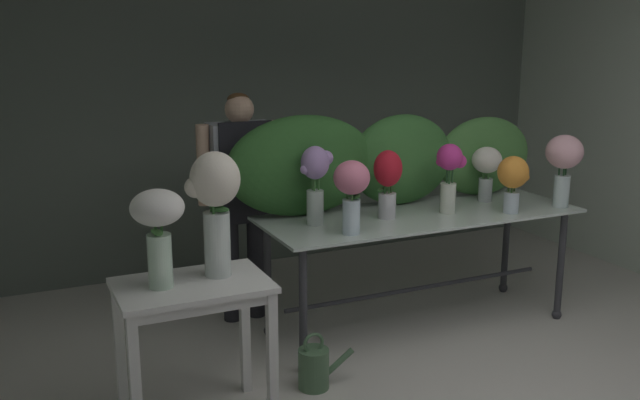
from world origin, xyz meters
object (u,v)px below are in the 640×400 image
object	(u,v)px
vase_lilac_peonies	(316,178)
vase_ivory_lilies	(486,167)
vase_crimson_hydrangea	(388,180)
vase_blush_stock	(564,160)
vase_magenta_carnations	(450,172)
vase_rosy_dahlias	(352,188)
side_table_white	(193,304)
watering_can	(314,367)
display_table_glass	(420,231)
florist	(242,183)
vase_cream_lisianthus_tall	(215,201)
vase_sunset_snapdragons	(513,178)
vase_white_roses_tall	(158,225)

from	to	relation	value
vase_lilac_peonies	vase_ivory_lilies	distance (m)	1.38
vase_lilac_peonies	vase_ivory_lilies	size ratio (longest dim) A/B	1.27
vase_crimson_hydrangea	vase_blush_stock	distance (m)	1.29
vase_magenta_carnations	vase_rosy_dahlias	world-z (taller)	vase_magenta_carnations
side_table_white	watering_can	world-z (taller)	side_table_white
vase_magenta_carnations	vase_lilac_peonies	bearing A→B (deg)	173.76
vase_magenta_carnations	vase_ivory_lilies	distance (m)	0.47
display_table_glass	vase_crimson_hydrangea	size ratio (longest dim) A/B	4.85
florist	vase_ivory_lilies	size ratio (longest dim) A/B	4.08
vase_magenta_carnations	watering_can	size ratio (longest dim) A/B	1.34
vase_cream_lisianthus_tall	vase_ivory_lilies	bearing A→B (deg)	16.13
display_table_glass	side_table_white	xyz separation A→B (m)	(-1.74, -0.59, -0.03)
vase_sunset_snapdragons	vase_cream_lisianthus_tall	xyz separation A→B (m)	(-2.15, -0.29, 0.12)
vase_crimson_hydrangea	vase_lilac_peonies	bearing A→B (deg)	173.17
vase_magenta_carnations	vase_sunset_snapdragons	world-z (taller)	vase_magenta_carnations
vase_sunset_snapdragons	vase_lilac_peonies	bearing A→B (deg)	167.99
vase_magenta_carnations	vase_white_roses_tall	xyz separation A→B (m)	(-2.07, -0.52, -0.00)
vase_ivory_lilies	vase_white_roses_tall	xyz separation A→B (m)	(-2.50, -0.69, 0.03)
vase_white_roses_tall	florist	bearing A→B (deg)	55.83
vase_magenta_carnations	vase_ivory_lilies	xyz separation A→B (m)	(0.43, 0.17, -0.03)
display_table_glass	vase_ivory_lilies	size ratio (longest dim) A/B	5.53
vase_crimson_hydrangea	vase_rosy_dahlias	distance (m)	0.44
vase_rosy_dahlias	vase_white_roses_tall	world-z (taller)	vase_white_roses_tall
side_table_white	vase_white_roses_tall	distance (m)	0.46
vase_white_roses_tall	vase_cream_lisianthus_tall	distance (m)	0.32
florist	vase_white_roses_tall	distance (m)	1.50
vase_sunset_snapdragons	vase_cream_lisianthus_tall	bearing A→B (deg)	-172.39
watering_can	display_table_glass	bearing A→B (deg)	26.37
vase_blush_stock	vase_white_roses_tall	bearing A→B (deg)	-173.43
vase_crimson_hydrangea	watering_can	xyz separation A→B (m)	(-0.74, -0.48, -0.96)
vase_ivory_lilies	display_table_glass	bearing A→B (deg)	-170.86
side_table_white	vase_blush_stock	world-z (taller)	vase_blush_stock
vase_blush_stock	vase_cream_lisianthus_tall	distance (m)	2.59
vase_lilac_peonies	vase_crimson_hydrangea	world-z (taller)	vase_lilac_peonies
display_table_glass	vase_magenta_carnations	xyz separation A→B (m)	(0.17, -0.07, 0.41)
vase_lilac_peonies	vase_sunset_snapdragons	size ratio (longest dim) A/B	1.30
vase_ivory_lilies	vase_cream_lisianthus_tall	distance (m)	2.29
vase_magenta_carnations	vase_crimson_hydrangea	size ratio (longest dim) A/B	1.04
vase_cream_lisianthus_tall	vase_white_roses_tall	bearing A→B (deg)	-170.30
vase_magenta_carnations	vase_lilac_peonies	xyz separation A→B (m)	(-0.94, 0.10, 0.02)
vase_cream_lisianthus_tall	watering_can	world-z (taller)	vase_cream_lisianthus_tall
vase_lilac_peonies	vase_white_roses_tall	xyz separation A→B (m)	(-1.13, -0.62, -0.02)
watering_can	vase_sunset_snapdragons	bearing A→B (deg)	9.15
display_table_glass	florist	xyz separation A→B (m)	(-1.05, 0.65, 0.30)
vase_rosy_dahlias	watering_can	distance (m)	1.08
vase_crimson_hydrangea	vase_sunset_snapdragons	xyz separation A→B (m)	(0.84, -0.22, -0.02)
florist	vase_magenta_carnations	distance (m)	1.43
side_table_white	vase_ivory_lilies	xyz separation A→B (m)	(2.35, 0.69, 0.41)
vase_lilac_peonies	watering_can	size ratio (longest dim) A/B	1.43
vase_rosy_dahlias	vase_blush_stock	size ratio (longest dim) A/B	0.89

